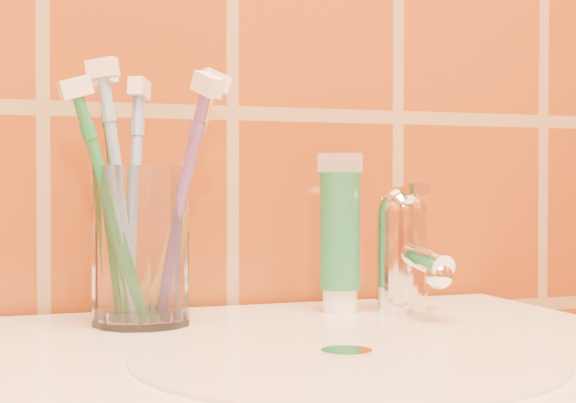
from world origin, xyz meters
name	(u,v)px	position (x,y,z in m)	size (l,w,h in m)	color
glass_tumbler	(142,245)	(-0.11, 1.10, 0.92)	(0.08, 0.08, 0.14)	white
toothpaste_tube	(340,238)	(0.08, 1.11, 0.92)	(0.04, 0.04, 0.15)	white
faucet	(404,245)	(0.14, 1.09, 0.91)	(0.05, 0.11, 0.12)	white
toothbrush_0	(177,196)	(-0.07, 1.12, 0.96)	(0.10, 0.04, 0.23)	orange
toothbrush_1	(120,194)	(-0.13, 1.10, 0.96)	(0.05, 0.04, 0.23)	#77A6D3
toothbrush_2	(179,205)	(-0.08, 1.07, 0.95)	(0.06, 0.09, 0.21)	#6A418B
toothbrush_3	(111,206)	(-0.14, 1.09, 0.95)	(0.08, 0.03, 0.21)	#217D44
toothbrush_4	(117,196)	(-0.13, 1.12, 0.96)	(0.04, 0.06, 0.23)	#1D6F29
toothbrush_5	(134,201)	(-0.11, 1.12, 0.96)	(0.04, 0.05, 0.22)	#7B9BDB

